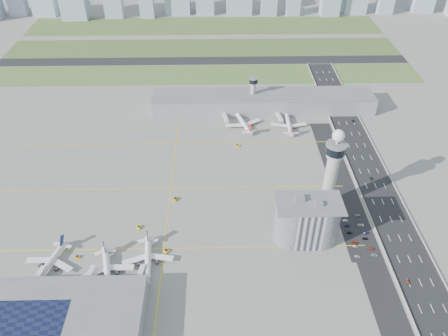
{
  "coord_description": "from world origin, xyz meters",
  "views": [
    {
      "loc": [
        -5.41,
        -221.77,
        212.47
      ],
      "look_at": [
        0.0,
        35.0,
        15.0
      ],
      "focal_mm": 35.0,
      "sensor_mm": 36.0,
      "label": 1
    }
  ],
  "objects_px": {
    "airplane_far_b": "(289,121)",
    "tug_4": "(237,146)",
    "car_lot_4": "(347,226)",
    "car_hw_0": "(408,282)",
    "tug_2": "(166,251)",
    "car_hw_2": "(353,121)",
    "admin_building": "(307,221)",
    "car_lot_8": "(365,239)",
    "airplane_near_a": "(48,262)",
    "car_lot_10": "(361,225)",
    "tug_0": "(77,257)",
    "car_lot_6": "(375,255)",
    "jet_bridge_far_0": "(224,115)",
    "car_lot_2": "(355,243)",
    "car_lot_5": "(345,221)",
    "car_lot_3": "(350,233)",
    "car_lot_7": "(372,249)",
    "tug_1": "(139,227)",
    "car_lot_1": "(356,246)",
    "tug_5": "(289,125)",
    "jet_bridge_far_1": "(277,115)",
    "jet_bridge_near_1": "(85,287)",
    "car_lot_9": "(366,233)",
    "car_lot_0": "(357,256)",
    "secondary_tower": "(253,91)",
    "car_hw_1": "(371,179)",
    "airplane_far_a": "(243,120)",
    "jet_bridge_near_2": "(137,286)",
    "car_lot_11": "(358,215)",
    "jet_bridge_near_0": "(33,288)",
    "control_tower": "(332,167)",
    "airplane_near_b": "(107,269)",
    "tug_3": "(175,199)"
  },
  "relations": [
    {
      "from": "car_lot_5",
      "to": "car_hw_0",
      "type": "bearing_deg",
      "value": -155.53
    },
    {
      "from": "tug_1",
      "to": "car_lot_2",
      "type": "bearing_deg",
      "value": -166.21
    },
    {
      "from": "car_lot_5",
      "to": "car_lot_9",
      "type": "distance_m",
      "value": 16.46
    },
    {
      "from": "jet_bridge_far_0",
      "to": "tug_5",
      "type": "relative_size",
      "value": 4.27
    },
    {
      "from": "admin_building",
      "to": "jet_bridge_far_0",
      "type": "xyz_separation_m",
      "value": [
        -49.99,
        154.0,
        -12.45
      ]
    },
    {
      "from": "tug_2",
      "to": "car_lot_3",
      "type": "distance_m",
      "value": 122.14
    },
    {
      "from": "jet_bridge_near_2",
      "to": "car_lot_10",
      "type": "height_order",
      "value": "jet_bridge_near_2"
    },
    {
      "from": "tug_4",
      "to": "car_lot_11",
      "type": "distance_m",
      "value": 118.66
    },
    {
      "from": "tug_2",
      "to": "car_hw_2",
      "type": "xyz_separation_m",
      "value": [
        160.09,
        155.17,
        -0.43
      ]
    },
    {
      "from": "car_lot_3",
      "to": "car_lot_7",
      "type": "height_order",
      "value": "car_lot_7"
    },
    {
      "from": "airplane_far_b",
      "to": "tug_4",
      "type": "distance_m",
      "value": 57.65
    },
    {
      "from": "jet_bridge_far_1",
      "to": "tug_0",
      "type": "xyz_separation_m",
      "value": [
        -145.87,
        -168.38,
        -2.02
      ]
    },
    {
      "from": "jet_bridge_near_0",
      "to": "car_lot_10",
      "type": "distance_m",
      "value": 211.16
    },
    {
      "from": "tug_4",
      "to": "car_lot_5",
      "type": "xyz_separation_m",
      "value": [
        70.52,
        -91.99,
        -0.34
      ]
    },
    {
      "from": "tug_2",
      "to": "tug_3",
      "type": "xyz_separation_m",
      "value": [
        2.51,
        49.72,
        0.05
      ]
    },
    {
      "from": "car_lot_3",
      "to": "airplane_far_b",
      "type": "bearing_deg",
      "value": 15.76
    },
    {
      "from": "tug_0",
      "to": "car_lot_6",
      "type": "xyz_separation_m",
      "value": [
        187.99,
        -2.28,
        -0.2
      ]
    },
    {
      "from": "tug_4",
      "to": "tug_0",
      "type": "bearing_deg",
      "value": -46.99
    },
    {
      "from": "admin_building",
      "to": "car_lot_8",
      "type": "distance_m",
      "value": 42.51
    },
    {
      "from": "tug_3",
      "to": "tug_4",
      "type": "height_order",
      "value": "tug_3"
    },
    {
      "from": "tug_1",
      "to": "car_lot_1",
      "type": "xyz_separation_m",
      "value": [
        142.37,
        -19.92,
        -0.37
      ]
    },
    {
      "from": "tug_1",
      "to": "tug_2",
      "type": "height_order",
      "value": "tug_2"
    },
    {
      "from": "jet_bridge_far_0",
      "to": "jet_bridge_far_1",
      "type": "bearing_deg",
      "value": 80.0
    },
    {
      "from": "secondary_tower",
      "to": "car_hw_0",
      "type": "height_order",
      "value": "secondary_tower"
    },
    {
      "from": "car_lot_2",
      "to": "car_lot_5",
      "type": "height_order",
      "value": "car_lot_5"
    },
    {
      "from": "car_lot_2",
      "to": "airplane_far_a",
      "type": "bearing_deg",
      "value": 33.78
    },
    {
      "from": "airplane_near_b",
      "to": "car_lot_2",
      "type": "distance_m",
      "value": 157.87
    },
    {
      "from": "jet_bridge_near_1",
      "to": "tug_0",
      "type": "relative_size",
      "value": 4.9
    },
    {
      "from": "airplane_near_a",
      "to": "car_lot_10",
      "type": "xyz_separation_m",
      "value": [
        201.56,
        31.59,
        -4.61
      ]
    },
    {
      "from": "jet_bridge_near_1",
      "to": "car_lot_3",
      "type": "relative_size",
      "value": 3.67
    },
    {
      "from": "car_lot_3",
      "to": "car_lot_1",
      "type": "bearing_deg",
      "value": -169.68
    },
    {
      "from": "airplane_far_a",
      "to": "car_hw_0",
      "type": "height_order",
      "value": "airplane_far_a"
    },
    {
      "from": "jet_bridge_near_1",
      "to": "jet_bridge_far_0",
      "type": "relative_size",
      "value": 1.0
    },
    {
      "from": "secondary_tower",
      "to": "car_hw_1",
      "type": "height_order",
      "value": "secondary_tower"
    },
    {
      "from": "tug_0",
      "to": "car_lot_1",
      "type": "height_order",
      "value": "tug_0"
    },
    {
      "from": "tug_2",
      "to": "car_lot_10",
      "type": "xyz_separation_m",
      "value": [
        130.83,
        20.7,
        -0.35
      ]
    },
    {
      "from": "airplane_far_a",
      "to": "tug_5",
      "type": "xyz_separation_m",
      "value": [
        42.23,
        -1.56,
        -4.66
      ]
    },
    {
      "from": "jet_bridge_near_2",
      "to": "car_hw_1",
      "type": "distance_m",
      "value": 194.09
    },
    {
      "from": "control_tower",
      "to": "jet_bridge_near_1",
      "type": "bearing_deg",
      "value": -156.0
    },
    {
      "from": "car_lot_4",
      "to": "car_hw_0",
      "type": "bearing_deg",
      "value": -152.86
    },
    {
      "from": "tug_4",
      "to": "car_hw_2",
      "type": "distance_m",
      "value": 115.87
    },
    {
      "from": "airplane_near_b",
      "to": "tug_1",
      "type": "bearing_deg",
      "value": 145.92
    },
    {
      "from": "airplane_near_b",
      "to": "car_hw_0",
      "type": "distance_m",
      "value": 179.94
    },
    {
      "from": "car_lot_0",
      "to": "tug_0",
      "type": "bearing_deg",
      "value": 95.24
    },
    {
      "from": "airplane_near_a",
      "to": "airplane_near_b",
      "type": "bearing_deg",
      "value": 95.68
    },
    {
      "from": "airplane_far_a",
      "to": "car_lot_10",
      "type": "distance_m",
      "value": 149.93
    },
    {
      "from": "jet_bridge_near_0",
      "to": "car_hw_1",
      "type": "distance_m",
      "value": 247.59
    },
    {
      "from": "admin_building",
      "to": "airplane_far_b",
      "type": "distance_m",
      "value": 138.23
    },
    {
      "from": "car_lot_3",
      "to": "car_lot_11",
      "type": "relative_size",
      "value": 0.88
    },
    {
      "from": "car_lot_3",
      "to": "car_lot_9",
      "type": "height_order",
      "value": "car_lot_9"
    }
  ]
}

